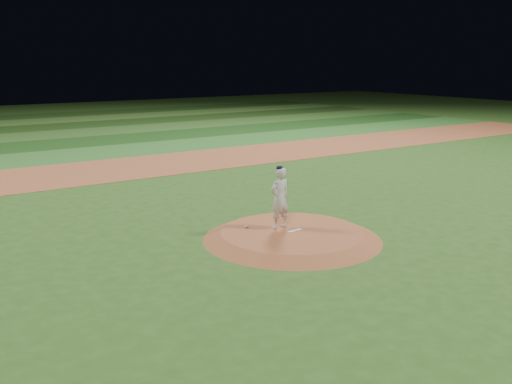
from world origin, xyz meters
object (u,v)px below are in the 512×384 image
(pitchers_mound, at_px, (292,235))
(pitching_rubber, at_px, (295,231))
(pitcher_on_mound, at_px, (280,198))
(rosin_bag, at_px, (246,227))

(pitchers_mound, height_order, pitching_rubber, pitching_rubber)
(pitchers_mound, bearing_deg, pitcher_on_mound, 105.52)
(pitching_rubber, xyz_separation_m, pitcher_on_mound, (-0.22, 0.52, 0.96))
(pitchers_mound, xyz_separation_m, pitching_rubber, (0.08, -0.03, 0.14))
(pitchers_mound, height_order, rosin_bag, rosin_bag)
(pitchers_mound, xyz_separation_m, pitcher_on_mound, (-0.14, 0.49, 1.10))
(pitching_rubber, bearing_deg, rosin_bag, 127.01)
(pitchers_mound, relative_size, rosin_bag, 43.78)
(pitcher_on_mound, bearing_deg, rosin_bag, 143.14)
(pitching_rubber, xyz_separation_m, rosin_bag, (-1.04, 1.14, 0.02))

